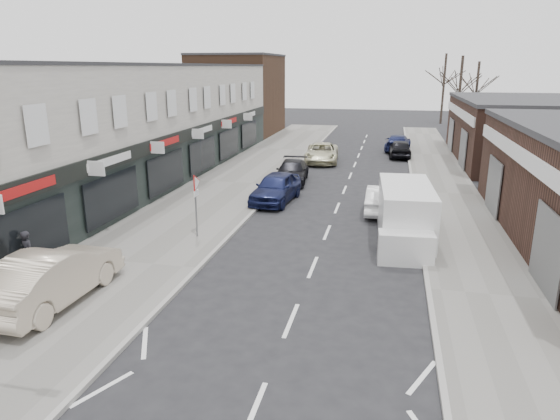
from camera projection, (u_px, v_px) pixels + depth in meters
The scene contains 18 objects.
pavement_left at pixel (234, 183), 30.55m from camera, with size 5.50×64.00×0.12m, color slate.
pavement_right at pixel (447, 194), 27.95m from camera, with size 3.50×64.00×0.12m, color slate.
shop_terrace_left at pixel (107, 128), 28.65m from camera, with size 8.00×41.00×7.10m, color beige.
brick_block_far at pixel (238, 96), 52.44m from camera, with size 8.00×10.00×8.00m, color #482F1F.
right_unit_far at pixel (529, 132), 37.20m from camera, with size 10.00×16.00×4.50m, color #3A221A.
tree_far_a at pixel (455, 136), 51.68m from camera, with size 3.60×3.60×8.00m, color #382D26, non-canonical shape.
tree_far_b at pixel (472, 130), 56.79m from camera, with size 3.60×3.60×7.50m, color #382D26, non-canonical shape.
tree_far_c at pixel (440, 124), 63.05m from camera, with size 3.60×3.60×8.50m, color #382D26, non-canonical shape.
warning_sign at pixel (196, 188), 20.25m from camera, with size 0.12×0.80×2.70m.
white_van at pixel (405, 215), 20.45m from camera, with size 2.33×5.91×2.26m.
sedan_on_pavement at pixel (52, 276), 14.79m from camera, with size 1.75×5.02×1.65m, color beige.
pedestrian at pixel (28, 253), 16.67m from camera, with size 0.58×0.38×1.60m, color black.
parked_car_left_a at pixel (276, 188), 26.36m from camera, with size 1.84×4.56×1.55m, color #151B44.
parked_car_left_b at pixel (292, 172), 30.89m from camera, with size 1.86×4.58×1.33m, color black.
parked_car_left_c at pixel (322, 153), 37.37m from camera, with size 2.35×5.10×1.42m, color beige.
parked_car_right_a at pixel (382, 199), 24.53m from camera, with size 1.42×4.09×1.35m, color white.
parked_car_right_b at pixel (400, 149), 39.41m from camera, with size 1.66×4.12×1.40m, color black.
parked_car_right_c at pixel (398, 143), 42.52m from camera, with size 1.93×4.74×1.38m, color #161C45.
Camera 1 is at (2.45, -6.50, 6.93)m, focal length 32.00 mm.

